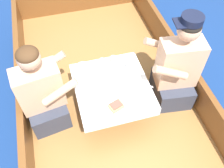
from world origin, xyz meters
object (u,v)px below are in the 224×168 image
Objects in this scene: person_starboard at (176,70)px; coffee_cup_port at (139,93)px; person_port at (43,95)px; coffee_cup_starboard at (130,66)px; tin_can at (113,59)px; coffee_cup_center at (103,87)px; sandwich at (116,106)px.

person_starboard is 10.47× the size of coffee_cup_port.
coffee_cup_starboard is at bearing -2.40° from person_port.
coffee_cup_port is 1.51× the size of tin_can.
person_starboard is 0.48m from coffee_cup_port.
coffee_cup_center is at bearing 7.47° from person_starboard.
sandwich is (-0.69, -0.24, -0.02)m from person_starboard.
person_port reaches higher than sandwich.
sandwich reaches higher than coffee_cup_port.
coffee_cup_port is 0.50m from tin_can.
sandwich is at bearing -161.47° from coffee_cup_port.
person_port is 0.56m from coffee_cup_center.
person_starboard is 0.75m from coffee_cup_center.
coffee_cup_port is at bearing -24.41° from person_port.
coffee_cup_port is 0.34m from coffee_cup_center.
tin_can is (0.13, 0.57, -0.00)m from sandwich.
person_starboard reaches higher than coffee_cup_starboard.
sandwich is 0.49m from coffee_cup_starboard.
sandwich is at bearing -74.93° from coffee_cup_center.
sandwich is 0.25m from coffee_cup_center.
coffee_cup_starboard is (0.88, 0.09, 0.04)m from person_port.
person_starboard is 0.73m from sandwich.
tin_can is at bearing 76.76° from sandwich.
person_port is 0.90× the size of person_starboard.
sandwich is 0.58m from tin_can.
coffee_cup_starboard is at bearing 28.92° from coffee_cup_center.
person_starboard is at bearing 19.23° from sandwich.
person_starboard is at bearing 19.59° from coffee_cup_port.
person_port reaches higher than coffee_cup_starboard.
person_starboard is 0.46m from coffee_cup_starboard.
coffee_cup_port is at bearing -93.82° from coffee_cup_starboard.
sandwich is 0.25m from coffee_cup_port.
person_starboard reaches higher than coffee_cup_port.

